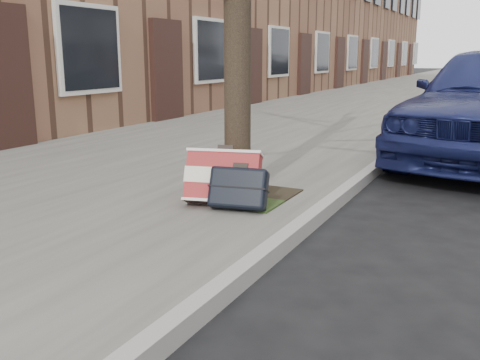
% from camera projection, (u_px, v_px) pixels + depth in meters
% --- Properties ---
extents(ground, '(120.00, 120.00, 0.00)m').
position_uv_depth(ground, '(460.00, 302.00, 3.12)').
color(ground, black).
rests_on(ground, ground).
extents(near_sidewalk, '(5.00, 70.00, 0.12)m').
position_uv_depth(near_sidewalk, '(384.00, 97.00, 17.76)').
color(near_sidewalk, slate).
rests_on(near_sidewalk, ground).
extents(dirt_patch, '(0.85, 0.85, 0.02)m').
position_uv_depth(dirt_patch, '(245.00, 195.00, 5.01)').
color(dirt_patch, black).
rests_on(dirt_patch, near_sidewalk).
extents(suitcase_red, '(0.71, 0.50, 0.49)m').
position_uv_depth(suitcase_red, '(223.00, 178.00, 4.64)').
color(suitcase_red, maroon).
rests_on(suitcase_red, near_sidewalk).
extents(suitcase_navy, '(0.54, 0.38, 0.39)m').
position_uv_depth(suitcase_navy, '(239.00, 188.00, 4.51)').
color(suitcase_navy, black).
rests_on(suitcase_navy, near_sidewalk).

